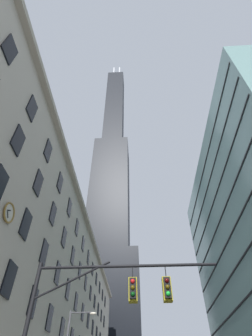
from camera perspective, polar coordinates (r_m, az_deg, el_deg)
station_building at (r=44.59m, az=-19.98°, el=-26.75°), size 14.65×73.98×25.57m
dark_skyscraper at (r=116.87m, az=-3.80°, el=-11.26°), size 25.35×25.35×208.14m
traffic_signal_mast at (r=12.93m, az=-4.38°, el=-28.21°), size 8.71×0.63×7.04m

